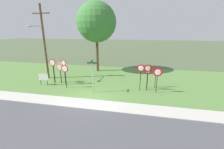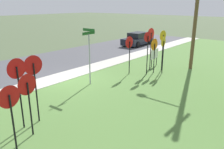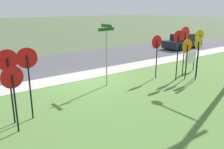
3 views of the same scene
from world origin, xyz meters
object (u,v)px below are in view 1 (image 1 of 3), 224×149
Objects in this scene: stop_sign_near_left at (60,69)px; stop_sign_far_center at (65,71)px; yield_sign_near_right at (148,73)px; utility_pole at (43,40)px; yield_sign_far_right at (156,73)px; oak_tree_left at (96,22)px; yield_sign_near_left at (141,71)px; street_name_post at (92,74)px; yield_sign_center at (148,71)px; stop_sign_far_right at (53,66)px; stop_sign_center_tall at (60,67)px; stop_sign_far_left at (64,67)px; stop_sign_near_right at (53,66)px; notice_board at (43,78)px; yield_sign_far_left at (158,74)px.

stop_sign_far_center reaches higher than stop_sign_near_left.
utility_pole is at bearing 168.96° from yield_sign_near_right.
oak_tree_left is at bearing 141.53° from yield_sign_far_right.
street_name_post is (-4.35, -1.48, -0.10)m from yield_sign_near_left.
stop_sign_near_left is at bearing 174.72° from yield_sign_center.
stop_sign_far_center is at bearing -175.60° from yield_sign_near_right.
street_name_post is at bearing -156.49° from yield_sign_near_left.
stop_sign_far_right is 0.71m from stop_sign_center_tall.
yield_sign_center is at bearing -42.06° from oak_tree_left.
stop_sign_far_left is 7.99m from yield_sign_near_left.
street_name_post reaches higher than yield_sign_center.
yield_sign_far_right is at bearing 6.54° from stop_sign_near_left.
yield_sign_center is at bearing 8.53° from stop_sign_far_left.
oak_tree_left is (2.85, 6.56, 4.60)m from stop_sign_near_right.
stop_sign_far_right is 1.63m from notice_board.
stop_sign_near_right reaches higher than stop_sign_far_left.
yield_sign_far_right is 1.40m from yield_sign_center.
notice_board is (-10.77, -0.65, -1.12)m from yield_sign_center.
notice_board is at bearing -171.61° from yield_sign_near_left.
stop_sign_near_right is 1.04× the size of stop_sign_far_left.
notice_board is (-10.14, -0.65, -1.11)m from yield_sign_near_left.
yield_sign_near_right is 10.15m from oak_tree_left.
utility_pole reaches higher than yield_sign_near_right.
stop_sign_far_center is 5.33m from utility_pole.
stop_sign_far_center is (1.21, -1.11, 0.12)m from stop_sign_near_left.
yield_sign_near_left is at bearing 175.23° from yield_sign_center.
street_name_post is at bearing -166.33° from yield_sign_far_left.
yield_sign_near_left reaches higher than yield_sign_far_right.
stop_sign_far_left is 1.11m from stop_sign_center_tall.
stop_sign_far_center is 3.08m from street_name_post.
stop_sign_far_right is at bearing 176.69° from stop_sign_far_left.
yield_sign_near_right is 0.24× the size of oak_tree_left.
yield_sign_far_right is (9.49, 1.03, -0.39)m from stop_sign_far_left.
stop_sign_near_left is 0.91m from stop_sign_far_right.
stop_sign_far_left is 1.14m from stop_sign_far_center.
oak_tree_left reaches higher than stop_sign_far_right.
yield_sign_far_left is at bearing -40.12° from oak_tree_left.
utility_pole reaches higher than yield_sign_far_right.
stop_sign_far_right is 10.07m from yield_sign_center.
street_name_post is 7.93m from utility_pole.
stop_sign_far_left is 1.24× the size of yield_sign_near_right.
yield_sign_near_right is 0.91× the size of yield_sign_far_left.
yield_sign_near_left is 0.84× the size of street_name_post.
stop_sign_far_center is 0.93× the size of yield_sign_near_left.
stop_sign_near_right is at bearing 11.09° from notice_board.
notice_board is at bearing -64.61° from utility_pole.
stop_sign_near_left reaches higher than yield_sign_near_right.
notice_board is (-2.76, 0.30, -0.93)m from stop_sign_far_center.
yield_sign_near_left reaches higher than yield_sign_far_left.
yield_sign_near_right is 0.76m from yield_sign_center.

